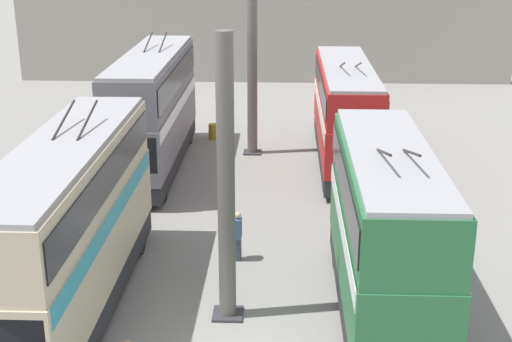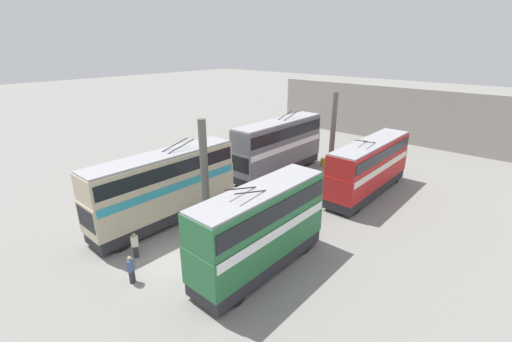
# 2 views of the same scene
# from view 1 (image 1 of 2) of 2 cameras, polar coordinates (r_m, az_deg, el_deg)

# --- Properties ---
(depot_back_wall) EXTENTS (0.50, 36.00, 7.17)m
(depot_back_wall) POSITION_cam_1_polar(r_m,az_deg,el_deg) (52.42, 0.59, 10.99)
(depot_back_wall) COLOR gray
(depot_back_wall) RESTS_ON ground_plane
(support_column_near) EXTENTS (0.89, 0.89, 8.37)m
(support_column_near) POSITION_cam_1_polar(r_m,az_deg,el_deg) (19.79, -2.41, -1.27)
(support_column_near) COLOR #605B56
(support_column_near) RESTS_ON ground_plane
(support_column_far) EXTENTS (0.89, 0.89, 8.37)m
(support_column_far) POSITION_cam_1_polar(r_m,az_deg,el_deg) (35.15, -0.30, 7.78)
(support_column_far) COLOR #605B56
(support_column_far) RESTS_ON ground_plane
(bus_left_near) EXTENTS (9.22, 2.54, 5.76)m
(bus_left_near) POSITION_cam_1_polar(r_m,az_deg,el_deg) (20.48, 10.34, -4.25)
(bus_left_near) COLOR black
(bus_left_near) RESTS_ON ground_plane
(bus_left_far) EXTENTS (11.25, 2.54, 5.38)m
(bus_left_far) POSITION_cam_1_polar(r_m,az_deg,el_deg) (34.21, 7.18, 5.01)
(bus_left_far) COLOR black
(bus_left_far) RESTS_ON ground_plane
(bus_right_near) EXTENTS (11.44, 2.54, 5.89)m
(bus_right_near) POSITION_cam_1_polar(r_m,az_deg,el_deg) (20.97, -14.75, -3.79)
(bus_right_near) COLOR black
(bus_right_near) RESTS_ON ground_plane
(bus_right_far) EXTENTS (11.39, 2.54, 6.07)m
(bus_right_far) POSITION_cam_1_polar(r_m,az_deg,el_deg) (33.39, -8.26, 5.29)
(bus_right_far) COLOR black
(bus_right_far) RESTS_ON ground_plane
(person_aisle_midway) EXTENTS (0.43, 0.26, 1.77)m
(person_aisle_midway) POSITION_cam_1_polar(r_m,az_deg,el_deg) (24.40, -1.45, -5.11)
(person_aisle_midway) COLOR #384251
(person_aisle_midway) RESTS_ON ground_plane
(oil_drum) EXTENTS (0.56, 0.56, 0.82)m
(oil_drum) POSITION_cam_1_polar(r_m,az_deg,el_deg) (38.55, -3.42, 3.18)
(oil_drum) COLOR #B28E23
(oil_drum) RESTS_ON ground_plane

